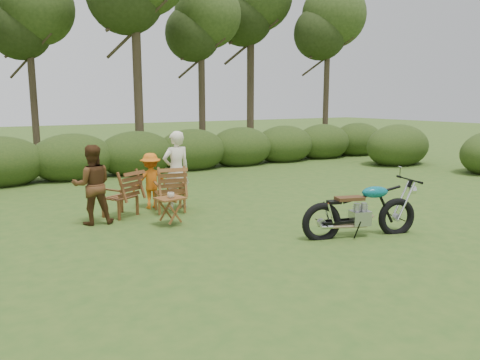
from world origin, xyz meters
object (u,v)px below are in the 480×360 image
adult_a (177,208)px  adult_b (94,224)px  lawn_chair_left (121,216)px  child (152,208)px  lawn_chair_right (170,211)px  motorcycle (359,236)px  side_table (170,211)px  cup (171,195)px

adult_a → adult_b: adult_a is taller
lawn_chair_left → child: bearing=175.7°
lawn_chair_right → adult_a: bearing=-129.9°
motorcycle → lawn_chair_right: size_ratio=2.06×
lawn_chair_left → side_table: size_ratio=1.76×
motorcycle → side_table: (-2.56, 2.43, 0.27)m
motorcycle → lawn_chair_left: size_ratio=2.12×
cup → adult_b: bearing=142.5°
adult_a → adult_b: bearing=8.1°
lawn_chair_left → adult_b: (-0.63, -0.31, 0.00)m
adult_b → cup: bearing=152.3°
lawn_chair_left → motorcycle: bearing=103.5°
motorcycle → side_table: 3.54m
motorcycle → adult_a: adult_a is taller
lawn_chair_left → cup: (0.59, -1.25, 0.60)m
lawn_chair_left → side_table: 1.38m
cup → adult_a: (0.69, 1.29, -0.60)m
lawn_chair_right → child: bearing=-52.8°
motorcycle → lawn_chair_left: motorcycle is taller
motorcycle → child: child is taller
lawn_chair_right → cup: (-0.45, -1.10, 0.60)m
lawn_chair_right → adult_b: (-1.67, -0.16, 0.00)m
lawn_chair_left → adult_b: adult_b is taller
motorcycle → cup: size_ratio=15.25×
side_table → child: size_ratio=0.44×
cup → child: bearing=82.2°
adult_b → lawn_chair_right: bearing=-164.6°
adult_a → cup: bearing=59.4°
motorcycle → adult_a: 4.12m
lawn_chair_right → lawn_chair_left: size_ratio=1.03×
motorcycle → side_table: size_ratio=3.74×
lawn_chair_left → cup: cup is taller
lawn_chair_left → cup: size_ratio=7.18×
motorcycle → side_table: motorcycle is taller
side_table → cup: bearing=-91.5°
motorcycle → lawn_chair_left: bearing=148.2°
motorcycle → cup: 3.55m
child → side_table: bearing=88.3°
child → adult_b: bearing=31.1°
side_table → adult_b: adult_b is taller
motorcycle → adult_b: adult_b is taller
lawn_chair_left → side_table: side_table is taller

